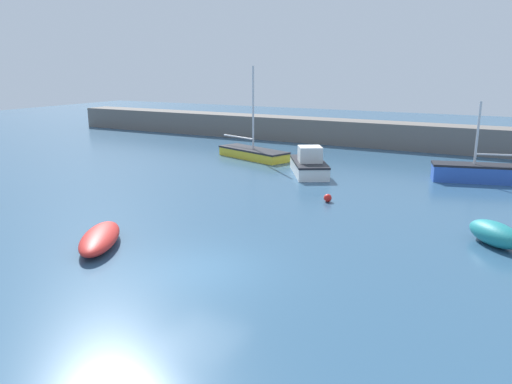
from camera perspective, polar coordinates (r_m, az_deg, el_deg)
ground_plane at (r=16.43m, az=-6.01°, el=-9.10°), size 120.00×120.00×0.20m
harbor_breakwater at (r=41.52m, az=16.18°, el=6.21°), size 65.80×2.63×2.00m
sailboat_short_mast at (r=30.82m, az=23.60°, el=2.08°), size 4.72×2.58×4.52m
sailboat_tall_mast at (r=35.48m, az=-0.33°, el=4.51°), size 6.05×3.53×6.40m
rowboat_blue_near at (r=19.04m, az=-17.41°, el=-5.05°), size 2.99×3.68×0.62m
fishing_dinghy_green at (r=20.23m, az=25.63°, el=-4.33°), size 2.46×2.47×0.86m
motorboat_grey_hull at (r=30.32m, az=6.08°, el=3.13°), size 3.86×4.78×1.74m
mooring_buoy_red at (r=24.31m, az=8.20°, el=-0.68°), size 0.39×0.39×0.39m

